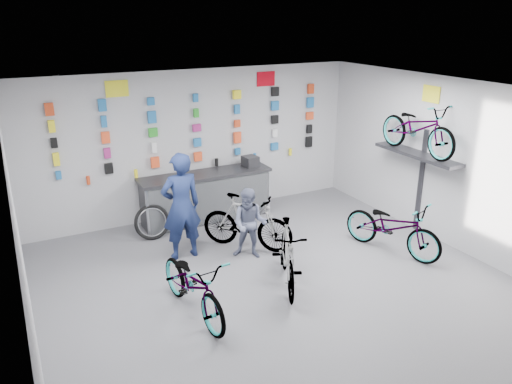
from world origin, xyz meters
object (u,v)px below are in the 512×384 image
counter (206,197)px  customer (250,224)px  bike_center (288,256)px  bike_service (247,222)px  bike_left (193,285)px  bike_right (393,227)px  clerk (181,206)px

counter → customer: bearing=-88.7°
bike_center → counter: bearing=117.5°
bike_service → counter: bearing=52.3°
bike_left → bike_right: size_ratio=0.97×
clerk → counter: bearing=-126.2°
bike_left → clerk: size_ratio=0.95×
customer → bike_service: bearing=107.6°
clerk → customer: clerk is taller
counter → bike_left: (-1.45, -3.12, -0.01)m
customer → bike_right: bearing=12.8°
counter → bike_left: size_ratio=1.50×
counter → bike_service: size_ratio=1.59×
bike_service → bike_right: bearing=-73.7°
bike_center → bike_right: size_ratio=0.91×
bike_service → bike_center: bearing=-133.8°
counter → bike_center: 3.02m
counter → bike_center: bearing=-87.5°
bike_center → customer: 1.13m
bike_center → clerk: 2.05m
bike_center → clerk: bearing=148.9°
bike_service → clerk: size_ratio=0.90×
bike_left → bike_center: 1.59m
bike_right → customer: (-2.32, 0.98, 0.14)m
bike_right → customer: bearing=137.6°
bike_left → bike_center: bearing=-2.4°
bike_right → clerk: clerk is taller
counter → bike_right: bearing=-50.7°
counter → clerk: 1.74m
bike_center → bike_left: bearing=-151.4°
counter → clerk: clerk is taller
bike_center → bike_service: (0.02, 1.44, 0.01)m
bike_center → clerk: (-1.12, 1.66, 0.44)m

